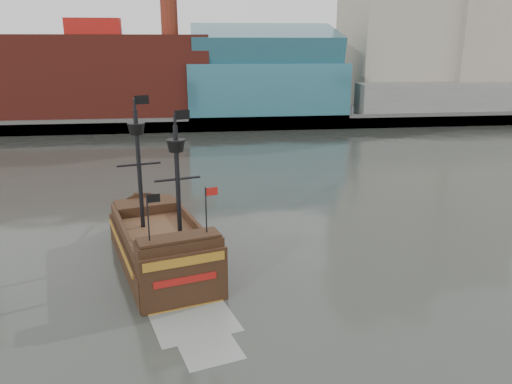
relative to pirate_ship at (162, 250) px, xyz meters
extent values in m
plane|color=#282A25|center=(7.00, -5.65, -1.19)|extent=(400.00, 400.00, 0.00)
cube|color=slate|center=(7.00, 86.35, -0.19)|extent=(220.00, 60.00, 2.00)
cube|color=#4C4C49|center=(7.00, 56.85, 0.11)|extent=(220.00, 1.00, 2.60)
cube|color=maroon|center=(-15.00, 66.35, 8.31)|extent=(42.00, 18.00, 15.00)
cube|color=#2B6373|center=(17.00, 64.35, 5.81)|extent=(30.00, 16.00, 10.00)
cube|color=#9E9485|center=(65.00, 70.35, 19.81)|extent=(18.00, 18.00, 38.00)
cube|color=slate|center=(55.00, 60.35, 3.81)|extent=(40.00, 6.00, 6.00)
cube|color=#2B6373|center=(17.00, 64.35, 13.81)|extent=(28.00, 14.94, 8.78)
cube|color=black|center=(-0.08, 0.30, -0.51)|extent=(8.98, 14.46, 2.92)
cube|color=#472E1A|center=(-0.08, 0.30, 1.11)|extent=(8.08, 13.02, 0.34)
cube|color=black|center=(-1.51, 5.49, 1.51)|extent=(5.31, 3.86, 1.12)
cube|color=black|center=(1.47, -5.32, 1.95)|extent=(5.61, 3.14, 2.02)
cube|color=black|center=(1.74, -6.32, 0.16)|extent=(5.37, 1.73, 4.49)
cube|color=#9B6B1E|center=(1.78, -6.47, 1.95)|extent=(4.89, 1.43, 0.56)
cube|color=maroon|center=(1.78, -6.47, 0.72)|extent=(3.81, 1.13, 0.45)
cylinder|color=black|center=(-1.39, 1.68, 5.65)|extent=(0.39, 0.39, 8.75)
cylinder|color=black|center=(1.43, -1.38, 5.32)|extent=(0.39, 0.39, 8.07)
cone|color=black|center=(-1.39, 1.68, 8.68)|extent=(1.52, 1.52, 0.79)
cone|color=black|center=(1.43, -1.38, 8.01)|extent=(1.52, 1.52, 0.79)
cube|color=black|center=(-0.91, 1.82, 10.70)|extent=(0.98, 0.30, 0.62)
cube|color=black|center=(1.91, -1.24, 10.03)|extent=(0.98, 0.30, 0.62)
cube|color=gray|center=(2.24, -8.13, -1.18)|extent=(5.67, 5.16, 0.02)
camera|label=1|loc=(2.50, -34.22, 14.61)|focal=35.00mm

